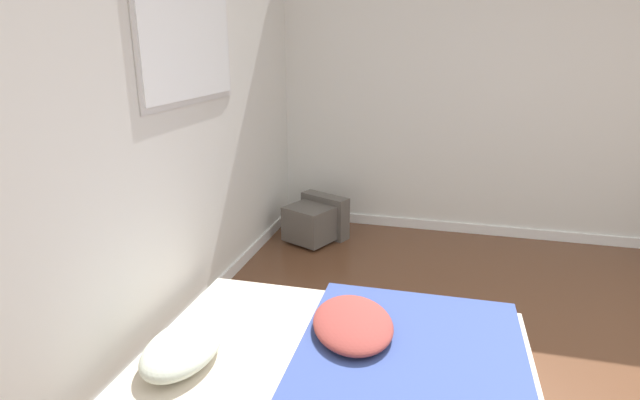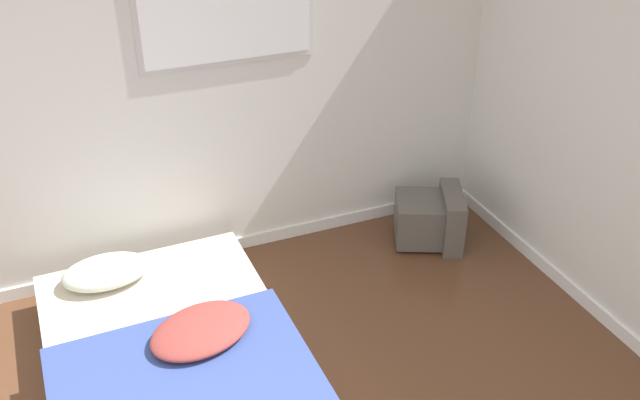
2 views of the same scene
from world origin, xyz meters
The scene contains 3 objects.
wall_back centered at (0.01, 2.57, 1.29)m, with size 7.59×0.08×2.60m.
mattress_bed centered at (0.07, 1.44, 0.15)m, with size 1.31×1.89×0.38m.
crt_tv centered at (2.07, 2.11, 0.18)m, with size 0.59×0.57×0.39m.
Camera 2 is at (-0.29, -1.52, 2.87)m, focal length 40.00 mm.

